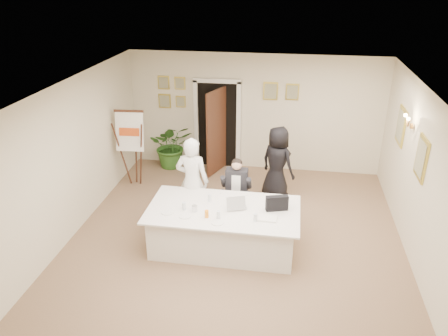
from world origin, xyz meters
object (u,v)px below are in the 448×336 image
standing_man (192,181)px  laptop_bag (277,203)px  paper_stack (267,218)px  potted_palm (172,145)px  conference_table (223,228)px  steel_jug (195,208)px  standing_woman (277,163)px  seated_man (236,190)px  flip_chart (133,152)px  laptop (237,200)px  oj_glass (207,214)px

standing_man → laptop_bag: 1.75m
standing_man → paper_stack: 1.78m
potted_palm → laptop_bag: size_ratio=2.96×
conference_table → laptop_bag: laptop_bag is taller
paper_stack → steel_jug: steel_jug is taller
standing_woman → standing_man: bearing=74.4°
standing_woman → steel_jug: 2.55m
steel_jug → standing_man: bearing=105.2°
laptop_bag → paper_stack: 0.37m
standing_man → potted_palm: bearing=-62.6°
standing_woman → potted_palm: standing_woman is taller
seated_man → paper_stack: 1.34m
flip_chart → standing_man: flip_chart is taller
conference_table → seated_man: 0.98m
conference_table → laptop: laptop is taller
conference_table → potted_palm: size_ratio=2.31×
oj_glass → conference_table: bearing=54.6°
flip_chart → paper_stack: 3.93m
oj_glass → standing_man: bearing=114.4°
seated_man → flip_chart: size_ratio=0.75×
standing_woman → steel_jug: standing_woman is taller
potted_palm → oj_glass: potted_palm is taller
standing_man → flip_chart: bearing=-35.5°
conference_table → standing_man: size_ratio=1.49×
conference_table → flip_chart: bearing=138.5°
potted_palm → laptop: potted_palm is taller
seated_man → paper_stack: seated_man is taller
potted_palm → standing_man: bearing=-66.1°
seated_man → laptop_bag: (0.80, -0.83, 0.25)m
steel_jug → conference_table: bearing=18.7°
standing_woman → paper_stack: standing_woman is taller
potted_palm → laptop: bearing=-57.1°
flip_chart → laptop_bag: bearing=-31.4°
flip_chart → steel_jug: size_ratio=15.91×
standing_woman → oj_glass: 2.59m
potted_palm → steel_jug: 3.67m
seated_man → flip_chart: 2.76m
flip_chart → paper_stack: size_ratio=5.62×
standing_man → steel_jug: standing_man is taller
standing_man → oj_glass: 1.19m
flip_chart → potted_palm: (0.57, 1.13, -0.25)m
standing_man → laptop_bag: standing_man is taller
potted_palm → laptop_bag: 4.17m
seated_man → paper_stack: size_ratio=4.22×
laptop → steel_jug: size_ratio=3.15×
flip_chart → steel_jug: flip_chart is taller
conference_table → standing_man: (-0.72, 0.76, 0.48)m
conference_table → potted_palm: potted_palm is taller
paper_stack → oj_glass: 1.00m
standing_woman → laptop_bag: 1.94m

